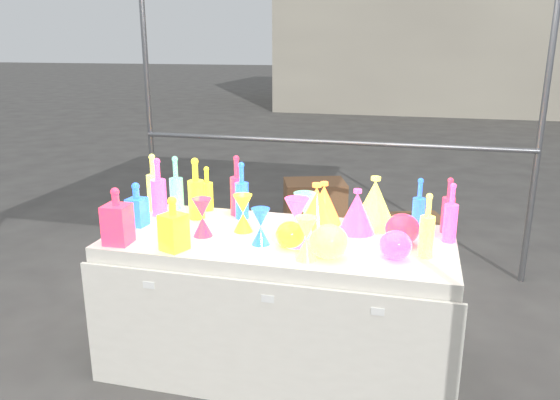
% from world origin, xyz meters
% --- Properties ---
extents(ground, '(80.00, 80.00, 0.00)m').
position_xyz_m(ground, '(0.00, 0.00, 0.00)').
color(ground, '#5D5A56').
rests_on(ground, ground).
extents(display_table, '(1.84, 0.83, 0.75)m').
position_xyz_m(display_table, '(0.00, -0.01, 0.37)').
color(display_table, white).
rests_on(display_table, ground).
extents(cardboard_box_closed, '(0.69, 0.59, 0.43)m').
position_xyz_m(cardboard_box_closed, '(-0.28, 2.47, 0.21)').
color(cardboard_box_closed, '#8C5F3F').
rests_on(cardboard_box_closed, ground).
extents(cardboard_box_flat, '(0.89, 0.76, 0.06)m').
position_xyz_m(cardboard_box_flat, '(0.62, 2.61, 0.03)').
color(cardboard_box_flat, '#8C5F3F').
rests_on(cardboard_box_flat, ground).
extents(bottle_0, '(0.09, 0.09, 0.27)m').
position_xyz_m(bottle_0, '(-0.54, 0.35, 0.89)').
color(bottle_0, '#CF4E13').
rests_on(bottle_0, display_table).
extents(bottle_1, '(0.08, 0.08, 0.29)m').
position_xyz_m(bottle_1, '(-0.85, 0.28, 0.90)').
color(bottle_1, '#178343').
rests_on(bottle_1, display_table).
extents(bottle_2, '(0.09, 0.09, 0.36)m').
position_xyz_m(bottle_2, '(-0.34, 0.31, 0.93)').
color(bottle_2, '#D74416').
rests_on(bottle_2, display_table).
extents(bottle_3, '(0.11, 0.11, 0.35)m').
position_xyz_m(bottle_3, '(-0.78, 0.18, 0.92)').
color(bottle_3, blue).
rests_on(bottle_3, display_table).
extents(bottle_4, '(0.10, 0.10, 0.35)m').
position_xyz_m(bottle_4, '(-0.85, 0.26, 0.93)').
color(bottle_4, '#147180').
rests_on(bottle_4, display_table).
extents(bottle_5, '(0.09, 0.09, 0.36)m').
position_xyz_m(bottle_5, '(-0.67, 0.19, 0.93)').
color(bottle_5, '#A82159').
rests_on(bottle_5, display_table).
extents(bottle_6, '(0.12, 0.12, 0.36)m').
position_xyz_m(bottle_6, '(-0.54, 0.18, 0.93)').
color(bottle_6, '#CF4E13').
rests_on(bottle_6, display_table).
extents(bottle_7, '(0.09, 0.09, 0.33)m').
position_xyz_m(bottle_7, '(-0.29, 0.25, 0.92)').
color(bottle_7, '#178343').
rests_on(bottle_7, display_table).
extents(decanter_0, '(0.14, 0.14, 0.27)m').
position_xyz_m(decanter_0, '(-0.46, -0.31, 0.89)').
color(decanter_0, '#CF4E13').
rests_on(decanter_0, display_table).
extents(decanter_1, '(0.13, 0.13, 0.29)m').
position_xyz_m(decanter_1, '(-0.77, -0.30, 0.90)').
color(decanter_1, '#D74416').
rests_on(decanter_1, display_table).
extents(decanter_2, '(0.10, 0.10, 0.25)m').
position_xyz_m(decanter_2, '(-0.81, -0.02, 0.87)').
color(decanter_2, '#178343').
rests_on(decanter_2, display_table).
extents(hourglass_0, '(0.13, 0.13, 0.21)m').
position_xyz_m(hourglass_0, '(-0.40, -0.09, 0.85)').
color(hourglass_0, '#D74416').
rests_on(hourglass_0, display_table).
extents(hourglass_1, '(0.14, 0.14, 0.25)m').
position_xyz_m(hourglass_1, '(0.11, -0.11, 0.87)').
color(hourglass_1, blue).
rests_on(hourglass_1, display_table).
extents(hourglass_2, '(0.12, 0.12, 0.21)m').
position_xyz_m(hourglass_2, '(0.20, -0.27, 0.85)').
color(hourglass_2, '#147180').
rests_on(hourglass_2, display_table).
extents(hourglass_3, '(0.12, 0.12, 0.24)m').
position_xyz_m(hourglass_3, '(0.12, 0.04, 0.87)').
color(hourglass_3, '#A82159').
rests_on(hourglass_3, display_table).
extents(hourglass_4, '(0.13, 0.13, 0.21)m').
position_xyz_m(hourglass_4, '(-0.21, 0.03, 0.85)').
color(hourglass_4, '#CF4E13').
rests_on(hourglass_4, display_table).
extents(hourglass_5, '(0.12, 0.12, 0.19)m').
position_xyz_m(hourglass_5, '(-0.07, -0.14, 0.84)').
color(hourglass_5, '#178343').
rests_on(hourglass_5, display_table).
extents(globe_0, '(0.19, 0.19, 0.12)m').
position_xyz_m(globe_0, '(0.09, -0.14, 0.81)').
color(globe_0, '#CF4E13').
rests_on(globe_0, display_table).
extents(globe_1, '(0.24, 0.24, 0.15)m').
position_xyz_m(globe_1, '(0.30, -0.23, 0.82)').
color(globe_1, '#147180').
rests_on(globe_1, display_table).
extents(globe_2, '(0.23, 0.23, 0.14)m').
position_xyz_m(globe_2, '(0.62, 0.05, 0.82)').
color(globe_2, '#D74416').
rests_on(globe_2, display_table).
extents(globe_3, '(0.16, 0.16, 0.12)m').
position_xyz_m(globe_3, '(0.60, -0.17, 0.81)').
color(globe_3, blue).
rests_on(globe_3, display_table).
extents(lampshade_0, '(0.24, 0.24, 0.24)m').
position_xyz_m(lampshade_0, '(0.18, 0.28, 0.87)').
color(lampshade_0, '#FFFC35').
rests_on(lampshade_0, display_table).
extents(lampshade_1, '(0.30, 0.30, 0.27)m').
position_xyz_m(lampshade_1, '(0.17, 0.13, 0.88)').
color(lampshade_1, '#FFFC35').
rests_on(lampshade_1, display_table).
extents(lampshade_2, '(0.23, 0.23, 0.24)m').
position_xyz_m(lampshade_2, '(0.38, 0.17, 0.87)').
color(lampshade_2, blue).
rests_on(lampshade_2, display_table).
extents(lampshade_3, '(0.30, 0.30, 0.29)m').
position_xyz_m(lampshade_3, '(0.46, 0.28, 0.89)').
color(lampshade_3, '#147180').
rests_on(lampshade_3, display_table).
extents(bottle_8, '(0.07, 0.07, 0.30)m').
position_xyz_m(bottle_8, '(0.70, 0.24, 0.90)').
color(bottle_8, '#178343').
rests_on(bottle_8, display_table).
extents(bottle_9, '(0.08, 0.08, 0.30)m').
position_xyz_m(bottle_9, '(0.85, 0.29, 0.90)').
color(bottle_9, '#D74416').
rests_on(bottle_9, display_table).
extents(bottle_10, '(0.08, 0.08, 0.31)m').
position_xyz_m(bottle_10, '(0.86, 0.14, 0.90)').
color(bottle_10, blue).
rests_on(bottle_10, display_table).
extents(bottle_11, '(0.08, 0.08, 0.31)m').
position_xyz_m(bottle_11, '(0.74, -0.10, 0.91)').
color(bottle_11, '#147180').
rests_on(bottle_11, display_table).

